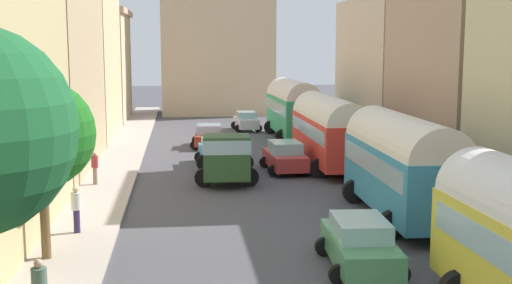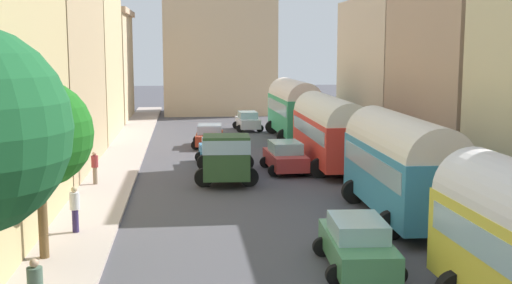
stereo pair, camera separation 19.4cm
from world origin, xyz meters
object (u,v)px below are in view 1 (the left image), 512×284
parked_bus_3 (292,106)px  car_1 (209,136)px  car_4 (246,121)px  pedestrian_3 (76,208)px  parked_bus_2 (329,128)px  parked_bus_1 (402,162)px  car_0 (216,152)px  cargo_truck_0 (226,156)px  car_2 (360,244)px  car_3 (285,157)px  pedestrian_1 (95,167)px

parked_bus_3 → car_1: 7.38m
car_4 → pedestrian_3: pedestrian_3 is taller
parked_bus_2 → car_1: size_ratio=2.42×
parked_bus_1 → car_0: bearing=118.0°
cargo_truck_0 → car_2: size_ratio=1.61×
car_1 → parked_bus_1: bearing=-71.0°
parked_bus_2 → car_3: parked_bus_2 is taller
car_1 → car_3: car_3 is taller
parked_bus_3 → car_3: size_ratio=2.08×
parked_bus_1 → car_1: 20.32m
parked_bus_2 → cargo_truck_0: size_ratio=1.38×
parked_bus_3 → car_0: bearing=-120.4°
parked_bus_1 → car_3: size_ratio=2.05×
parked_bus_3 → car_4: bearing=121.1°
parked_bus_3 → car_0: size_ratio=2.16×
cargo_truck_0 → car_2: cargo_truck_0 is taller
parked_bus_3 → car_4: parked_bus_3 is taller
parked_bus_1 → parked_bus_3: parked_bus_3 is taller
car_1 → car_4: car_4 is taller
car_2 → car_3: bearing=89.1°
pedestrian_1 → pedestrian_3: 8.21m
parked_bus_2 → car_1: bearing=127.9°
car_3 → car_4: car_3 is taller
car_4 → car_2: bearing=-89.9°
cargo_truck_0 → car_3: cargo_truck_0 is taller
parked_bus_1 → parked_bus_2: size_ratio=0.90×
parked_bus_1 → car_3: parked_bus_1 is taller
parked_bus_3 → pedestrian_1: size_ratio=5.03×
car_2 → car_0: bearing=100.6°
car_0 → parked_bus_1: bearing=-62.0°
car_4 → car_1: bearing=-111.9°
parked_bus_2 → car_1: (-6.27, 8.07, -1.42)m
car_1 → pedestrian_1: 13.37m
car_1 → pedestrian_3: size_ratio=2.20×
car_3 → pedestrian_3: bearing=-129.8°
car_1 → car_2: car_2 is taller
cargo_truck_0 → car_1: size_ratio=1.75×
parked_bus_3 → car_2: 28.42m
car_2 → car_4: car_2 is taller
parked_bus_1 → pedestrian_1: bearing=150.2°
parked_bus_1 → parked_bus_2: bearing=91.6°
parked_bus_1 → parked_bus_3: (-0.33, 22.72, 0.12)m
parked_bus_3 → car_3: 13.06m
cargo_truck_0 → car_2: bearing=-77.0°
parked_bus_2 → pedestrian_3: 16.95m
car_1 → car_2: 24.91m
pedestrian_1 → parked_bus_2: bearing=17.8°
parked_bus_1 → car_0: 13.92m
car_0 → pedestrian_1: bearing=-140.0°
car_2 → car_1: bearing=97.9°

